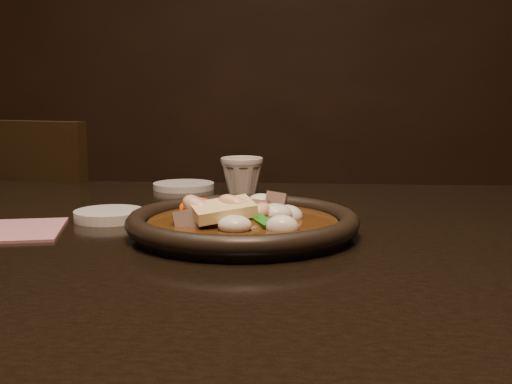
# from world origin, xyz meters

# --- Properties ---
(wall_back) EXTENTS (5.00, 0.02, 2.80)m
(wall_back) POSITION_xyz_m (0.00, 3.00, 1.40)
(wall_back) COLOR #311B0D
(wall_back) RESTS_ON floor
(table) EXTENTS (1.60, 0.90, 0.75)m
(table) POSITION_xyz_m (0.00, 0.00, 0.67)
(table) COLOR black
(table) RESTS_ON floor
(chair) EXTENTS (0.51, 0.51, 0.87)m
(chair) POSITION_xyz_m (-0.29, 0.59, 0.47)
(chair) COLOR black
(chair) RESTS_ON floor
(plate) EXTENTS (0.29, 0.29, 0.03)m
(plate) POSITION_xyz_m (0.22, -0.01, 0.76)
(plate) COLOR black
(plate) RESTS_ON table
(stirfry) EXTENTS (0.16, 0.15, 0.06)m
(stirfry) POSITION_xyz_m (0.22, -0.01, 0.77)
(stirfry) COLOR #3D210B
(stirfry) RESTS_ON plate
(soy_dish) EXTENTS (0.10, 0.10, 0.01)m
(soy_dish) POSITION_xyz_m (0.02, 0.07, 0.76)
(soy_dish) COLOR silver
(soy_dish) RESTS_ON table
(saucer_right) EXTENTS (0.11, 0.11, 0.01)m
(saucer_right) POSITION_xyz_m (0.07, 0.36, 0.76)
(saucer_right) COLOR silver
(saucer_right) RESTS_ON table
(tea_cup) EXTENTS (0.08, 0.08, 0.07)m
(tea_cup) POSITION_xyz_m (0.19, 0.28, 0.79)
(tea_cup) COLOR beige
(tea_cup) RESTS_ON table
(napkin) EXTENTS (0.16, 0.16, 0.00)m
(napkin) POSITION_xyz_m (-0.08, -0.01, 0.75)
(napkin) COLOR #9E6169
(napkin) RESTS_ON table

